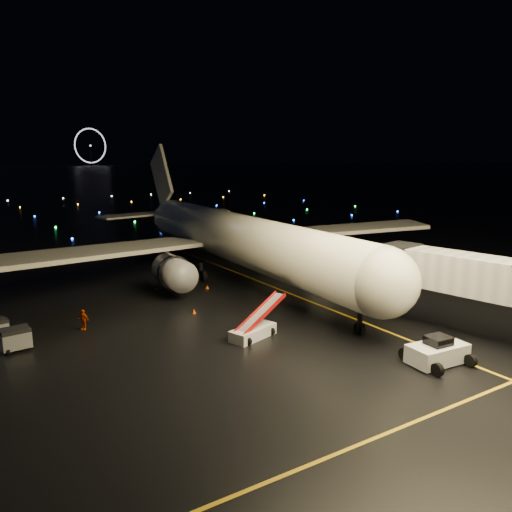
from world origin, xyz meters
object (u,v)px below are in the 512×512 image
(baggage_cart_1, at_px, (15,339))
(airliner, at_px, (225,209))
(belt_loader, at_px, (253,321))
(crew_c, at_px, (83,319))
(pushback_tug, at_px, (438,350))

(baggage_cart_1, bearing_deg, airliner, 21.31)
(belt_loader, distance_m, crew_c, 14.14)
(crew_c, bearing_deg, pushback_tug, 9.75)
(airliner, relative_size, belt_loader, 9.43)
(baggage_cart_1, bearing_deg, belt_loader, -30.46)
(pushback_tug, bearing_deg, airliner, 93.45)
(belt_loader, distance_m, baggage_cart_1, 17.67)
(airliner, distance_m, crew_c, 23.57)
(airliner, relative_size, pushback_tug, 13.49)
(airliner, xyz_separation_m, baggage_cart_1, (-24.83, -13.11, -7.04))
(crew_c, xyz_separation_m, baggage_cart_1, (-5.32, -1.92, -0.03))
(belt_loader, height_order, baggage_cart_1, belt_loader)
(airliner, bearing_deg, baggage_cart_1, -149.82)
(airliner, xyz_separation_m, crew_c, (-19.52, -11.19, -7.02))
(belt_loader, bearing_deg, crew_c, 121.87)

